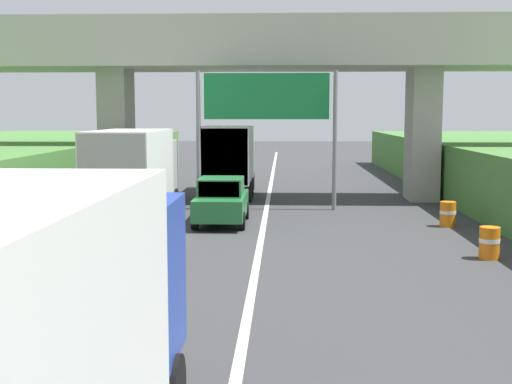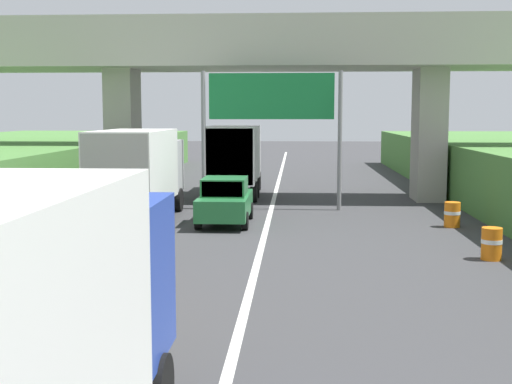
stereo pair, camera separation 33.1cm
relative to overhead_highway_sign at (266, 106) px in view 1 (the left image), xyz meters
name	(u,v)px [view 1 (the left image)]	position (x,y,z in m)	size (l,w,h in m)	color
lane_centre_stripe	(264,220)	(0.00, -2.84, -4.32)	(0.20, 91.62, 0.01)	white
overpass_bridge	(268,64)	(0.00, 3.61, 2.00)	(40.00, 4.80, 8.30)	#ADA89E
overhead_highway_sign	(266,106)	(0.00, 0.00, 0.00)	(5.88, 0.18, 5.80)	slate
truck_silver	(135,170)	(-4.80, -3.54, -2.39)	(2.44, 7.30, 3.44)	black
truck_blue	(1,359)	(-1.72, -23.01, -2.39)	(2.44, 7.30, 3.44)	black
truck_white	(229,157)	(-1.95, 4.63, -2.39)	(2.44, 7.30, 3.44)	black
car_orange	(3,266)	(-5.16, -14.78, -3.47)	(1.86, 4.10, 1.72)	orange
car_green	(221,201)	(-1.54, -3.91, -3.47)	(1.86, 4.10, 1.72)	#236B38
construction_barrel_2	(489,243)	(6.46, -9.61, -3.87)	(0.57, 0.57, 0.90)	orange
construction_barrel_3	(448,214)	(6.61, -4.11, -3.87)	(0.57, 0.57, 0.90)	orange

